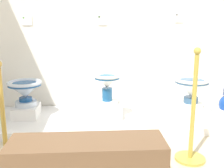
{
  "coord_description": "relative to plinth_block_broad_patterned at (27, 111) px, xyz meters",
  "views": [
    {
      "loc": [
        1.66,
        -1.04,
        1.26
      ],
      "look_at": [
        1.87,
        2.21,
        0.51
      ],
      "focal_mm": 43.81,
      "sensor_mm": 36.0,
      "label": 1
    }
  ],
  "objects": [
    {
      "name": "info_placard_first",
      "position": [
        -0.02,
        0.44,
        1.1
      ],
      "size": [
        0.13,
        0.01,
        0.12
      ],
      "color": "white"
    },
    {
      "name": "plinth_block_pale_glazed",
      "position": [
        1.0,
        -0.11,
        0.02
      ],
      "size": [
        0.34,
        0.29,
        0.18
      ],
      "primitive_type": "cube",
      "color": "white",
      "rests_on": "display_platform"
    },
    {
      "name": "info_placard_second",
      "position": [
        0.96,
        0.44,
        1.11
      ],
      "size": [
        0.12,
        0.01,
        0.14
      ],
      "color": "white"
    },
    {
      "name": "museum_bench",
      "position": [
        0.79,
        -1.43,
        0.04
      ],
      "size": [
        1.16,
        0.36,
        0.4
      ],
      "primitive_type": "cube",
      "color": "brown",
      "rests_on": "ground_plane"
    },
    {
      "name": "plinth_block_broad_patterned",
      "position": [
        0.0,
        0.0,
        0.0
      ],
      "size": [
        0.29,
        0.35,
        0.14
      ],
      "primitive_type": "cube",
      "color": "white",
      "rests_on": "display_platform"
    },
    {
      "name": "plinth_block_slender_white",
      "position": [
        2.05,
        -0.1,
        -0.02
      ],
      "size": [
        0.4,
        0.34,
        0.11
      ],
      "primitive_type": "cube",
      "color": "white",
      "rests_on": "display_platform"
    },
    {
      "name": "info_placard_third",
      "position": [
        2.01,
        0.44,
        1.14
      ],
      "size": [
        0.12,
        0.01,
        0.13
      ],
      "color": "white"
    },
    {
      "name": "wall_back",
      "position": [
        1.02,
        0.48,
        1.35
      ],
      "size": [
        3.85,
        0.06,
        3.02
      ],
      "primitive_type": "cube",
      "color": "white",
      "rests_on": "ground_plane"
    },
    {
      "name": "antique_toilet_pale_glazed",
      "position": [
        1.0,
        -0.11,
        0.36
      ],
      "size": [
        0.32,
        0.32,
        0.38
      ],
      "color": "white",
      "rests_on": "plinth_block_pale_glazed"
    },
    {
      "name": "display_platform",
      "position": [
        1.02,
        -0.05,
        -0.12
      ],
      "size": [
        3.12,
        0.95,
        0.09
      ],
      "primitive_type": "cube",
      "color": "white",
      "rests_on": "ground_plane"
    },
    {
      "name": "antique_toilet_slender_white",
      "position": [
        2.05,
        -0.1,
        0.28
      ],
      "size": [
        0.42,
        0.42,
        0.37
      ],
      "color": "white",
      "rests_on": "plinth_block_slender_white"
    },
    {
      "name": "stanchion_post_near_right",
      "position": [
        1.73,
        -1.03,
        0.13
      ],
      "size": [
        0.28,
        0.28,
        1.04
      ],
      "color": "gold",
      "rests_on": "ground_plane"
    },
    {
      "name": "antique_toilet_broad_patterned",
      "position": [
        -0.0,
        -0.0,
        0.28
      ],
      "size": [
        0.41,
        0.41,
        0.31
      ],
      "color": "silver",
      "rests_on": "plinth_block_broad_patterned"
    },
    {
      "name": "stanchion_post_near_left",
      "position": [
        0.07,
        -1.05,
        0.14
      ],
      "size": [
        0.23,
        0.23,
        0.95
      ],
      "color": "gold",
      "rests_on": "ground_plane"
    }
  ]
}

